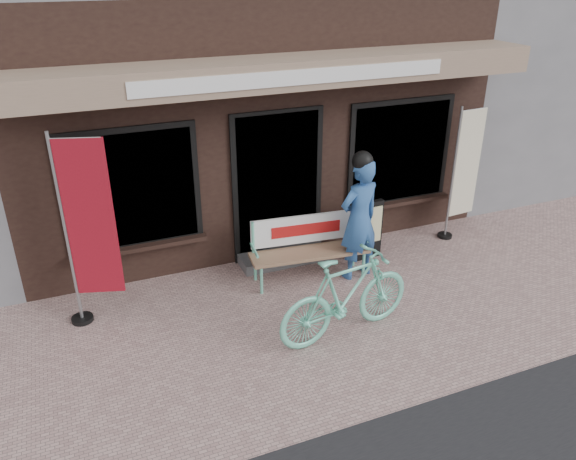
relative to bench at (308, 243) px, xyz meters
name	(u,v)px	position (x,y,z in m)	size (l,w,h in m)	color
ground	(338,326)	(-0.15, -1.24, -0.52)	(70.00, 70.00, 0.00)	tan
storefront	(214,25)	(-0.15, 3.73, 2.47)	(7.00, 6.77, 6.00)	black
neighbor_right_near	(562,16)	(8.35, 4.26, 2.28)	(10.00, 7.00, 5.60)	slate
bench	(308,243)	(0.00, 0.00, 0.00)	(1.67, 0.59, 0.88)	#6BD1B2
person	(359,217)	(0.64, -0.24, 0.37)	(0.70, 0.53, 1.82)	#2C5899
bicycle	(346,296)	(-0.15, -1.40, 0.01)	(0.50, 1.77, 1.06)	#6BD1B2
nobori_red	(87,230)	(-2.77, -0.01, 0.72)	(0.71, 0.34, 2.39)	gray
nobori_cream	(464,171)	(2.74, 0.30, 0.57)	(0.62, 0.25, 2.10)	gray
menu_stand	(368,230)	(1.03, 0.15, -0.06)	(0.46, 0.13, 0.90)	black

